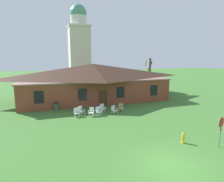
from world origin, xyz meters
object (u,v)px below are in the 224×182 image
lawn_chair_near_door (81,110)px  fire_hydrant (183,138)px  lawn_chair_left_end (92,111)px  lawn_chair_right_end (102,108)px  stop_sign (221,126)px  lawn_chair_by_porch (77,112)px  lawn_chair_middle (99,111)px  lawn_chair_far_side (114,109)px  lawn_chair_under_eave (121,107)px  trash_bin (56,107)px

lawn_chair_near_door → fire_hydrant: (6.14, -9.85, -0.12)m
lawn_chair_near_door → lawn_chair_left_end: bearing=-41.8°
lawn_chair_near_door → lawn_chair_right_end: bearing=6.5°
stop_sign → lawn_chair_by_porch: stop_sign is taller
stop_sign → lawn_chair_left_end: size_ratio=2.39×
stop_sign → lawn_chair_middle: (-6.23, 10.40, -1.11)m
lawn_chair_near_door → fire_hydrant: 11.61m
lawn_chair_left_end → lawn_chair_right_end: same height
lawn_chair_far_side → lawn_chair_middle: bearing=179.2°
lawn_chair_left_end → lawn_chair_under_eave: (3.79, 0.71, 0.00)m
lawn_chair_under_eave → fire_hydrant: size_ratio=1.21×
lawn_chair_by_porch → stop_sign: bearing=-50.9°
lawn_chair_middle → trash_bin: 5.69m
lawn_chair_near_door → fire_hydrant: size_ratio=1.21×
lawn_chair_middle → lawn_chair_far_side: 1.83m
lawn_chair_left_end → lawn_chair_under_eave: bearing=10.7°
lawn_chair_by_porch → lawn_chair_under_eave: size_ratio=1.00×
lawn_chair_right_end → lawn_chair_near_door: bearing=-173.5°
lawn_chair_by_porch → lawn_chair_right_end: size_ratio=1.00×
lawn_chair_middle → fire_hydrant: bearing=-64.6°
lawn_chair_by_porch → fire_hydrant: lawn_chair_by_porch is taller
lawn_chair_under_eave → fire_hydrant: (1.32, -9.64, -0.12)m
lawn_chair_right_end → fire_hydrant: (3.49, -10.15, -0.12)m
lawn_chair_far_side → trash_bin: trash_bin is taller
lawn_chair_under_eave → lawn_chair_middle: bearing=-167.1°
lawn_chair_middle → lawn_chair_under_eave: size_ratio=1.00×
lawn_chair_by_porch → lawn_chair_left_end: bearing=-11.2°
lawn_chair_near_door → trash_bin: size_ratio=0.98×
lawn_chair_right_end → trash_bin: 5.75m
lawn_chair_under_eave → lawn_chair_by_porch: bearing=-175.8°
lawn_chair_left_end → fire_hydrant: bearing=-60.2°
lawn_chair_left_end → lawn_chair_middle: 0.84m
stop_sign → lawn_chair_right_end: bearing=115.2°
lawn_chair_left_end → trash_bin: size_ratio=0.98×
lawn_chair_left_end → lawn_chair_middle: size_ratio=1.00×
lawn_chair_near_door → lawn_chair_left_end: same height
lawn_chair_right_end → lawn_chair_under_eave: (2.18, -0.51, 0.00)m
lawn_chair_right_end → lawn_chair_under_eave: same height
lawn_chair_near_door → lawn_chair_under_eave: size_ratio=1.00×
lawn_chair_middle → trash_bin: size_ratio=0.98×
lawn_chair_far_side → lawn_chair_under_eave: same height
stop_sign → lawn_chair_right_end: 12.85m
lawn_chair_middle → lawn_chair_right_end: (0.77, 1.19, 0.00)m
trash_bin → stop_sign: bearing=-52.3°
stop_sign → fire_hydrant: bearing=143.9°
lawn_chair_middle → lawn_chair_right_end: 1.42m
lawn_chair_left_end → lawn_chair_middle: (0.84, 0.04, 0.00)m
lawn_chair_left_end → fire_hydrant: size_ratio=1.21×
trash_bin → lawn_chair_far_side: bearing=-29.1°
stop_sign → lawn_chair_left_end: bearing=124.3°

